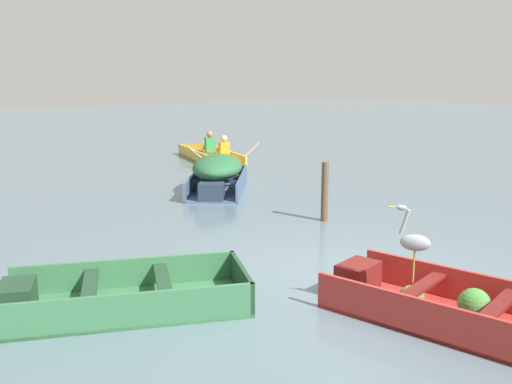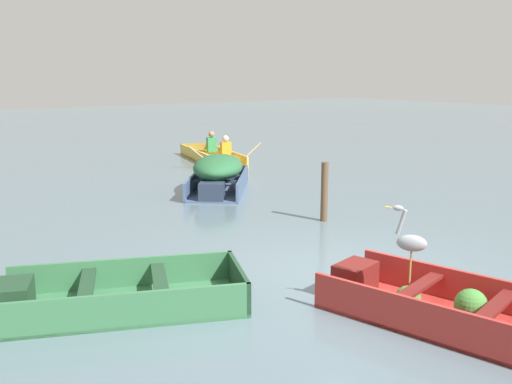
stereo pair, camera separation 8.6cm
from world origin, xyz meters
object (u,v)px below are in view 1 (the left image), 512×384
Objects in this scene: skiff_green_near_moored at (114,298)px; skiff_slate_blue_mid_moored at (217,171)px; rowboat_yellow_with_crew at (212,156)px; heron_on_dinghy at (414,240)px; mooring_post at (325,192)px; dinghy_red_foreground at (444,306)px.

skiff_green_near_moored is 6.58m from skiff_slate_blue_mid_moored.
skiff_green_near_moored is 0.79× the size of rowboat_yellow_with_crew.
heron_on_dinghy is (2.52, -2.12, 0.74)m from skiff_green_near_moored.
skiff_slate_blue_mid_moored is 7.21m from heron_on_dinghy.
heron_on_dinghy is 4.21m from mooring_post.
skiff_green_near_moored is at bearing -132.98° from skiff_slate_blue_mid_moored.
rowboat_yellow_with_crew is (2.25, 3.78, -0.29)m from skiff_slate_blue_mid_moored.
skiff_slate_blue_mid_moored is at bearing 74.19° from heron_on_dinghy.
rowboat_yellow_with_crew reaches higher than skiff_slate_blue_mid_moored.
mooring_post is (2.12, 3.62, -0.34)m from heron_on_dinghy.
dinghy_red_foreground is 11.67m from rowboat_yellow_with_crew.
dinghy_red_foreground is at bearing -109.88° from rowboat_yellow_with_crew.
rowboat_yellow_with_crew is at bearing 51.91° from skiff_green_near_moored.
skiff_green_near_moored is at bearing -128.09° from rowboat_yellow_with_crew.
skiff_slate_blue_mid_moored is (4.48, 4.81, 0.33)m from skiff_green_near_moored.
dinghy_red_foreground is 1.00× the size of skiff_green_near_moored.
mooring_post is at bearing 59.62° from heron_on_dinghy.
dinghy_red_foreground is 0.81m from heron_on_dinghy.
rowboat_yellow_with_crew reaches higher than skiff_green_near_moored.
skiff_slate_blue_mid_moored is at bearing 47.02° from skiff_green_near_moored.
skiff_green_near_moored is at bearing -162.15° from mooring_post.
mooring_post reaches higher than dinghy_red_foreground.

